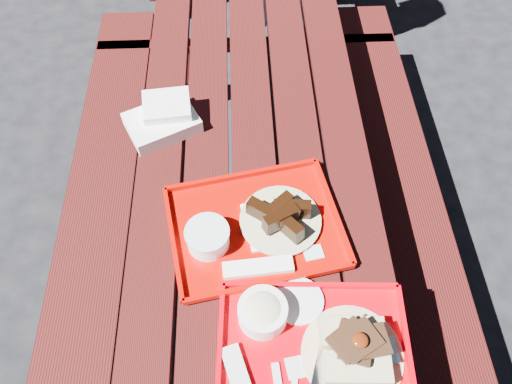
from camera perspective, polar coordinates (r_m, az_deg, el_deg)
The scene contains 5 objects.
ground at distance 2.22m, azimuth -0.16°, elevation -8.66°, with size 60.00×60.00×0.00m, color black.
picnic_table_near at distance 1.73m, azimuth -0.20°, elevation -0.69°, with size 1.41×2.40×0.75m.
near_tray at distance 1.28m, azimuth 6.62°, elevation -16.73°, with size 0.49×0.40×0.15m.
far_tray at distance 1.42m, azimuth -0.35°, elevation -4.13°, with size 0.54×0.46×0.08m.
white_cloth at distance 1.67m, azimuth -10.52°, elevation 8.29°, with size 0.27×0.24×0.09m.
Camera 1 is at (-0.03, -0.95, 2.00)m, focal length 35.00 mm.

